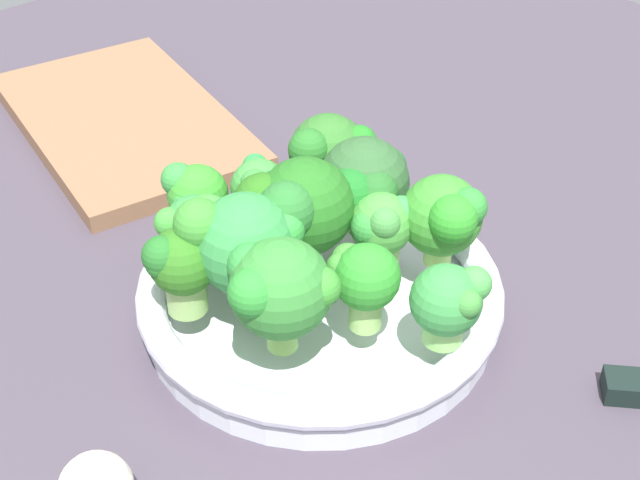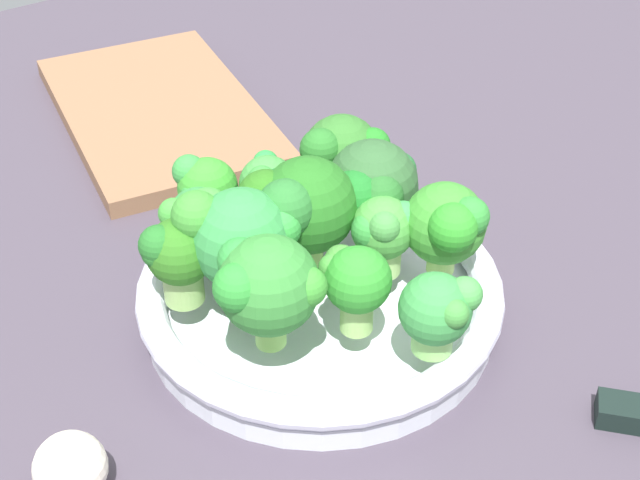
{
  "view_description": "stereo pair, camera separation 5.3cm",
  "coord_description": "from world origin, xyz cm",
  "px_view_note": "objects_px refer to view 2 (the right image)",
  "views": [
    {
      "loc": [
        34.64,
        -29.34,
        43.38
      ],
      "look_at": [
        -1.82,
        1.96,
        6.7
      ],
      "focal_mm": 52.18,
      "sensor_mm": 36.0,
      "label": 1
    },
    {
      "loc": [
        37.84,
        -25.17,
        43.38
      ],
      "look_at": [
        -1.82,
        1.96,
        6.7
      ],
      "focal_mm": 52.18,
      "sensor_mm": 36.0,
      "label": 2
    }
  ],
  "objects_px": {
    "bowl": "(320,296)",
    "broccoli_floret_1": "(199,223)",
    "broccoli_floret_3": "(299,204)",
    "broccoli_floret_5": "(176,255)",
    "broccoli_floret_2": "(438,311)",
    "garlic_bulb": "(70,468)",
    "broccoli_floret_12": "(205,188)",
    "cutting_board": "(159,112)",
    "broccoli_floret_0": "(355,281)",
    "broccoli_floret_7": "(238,236)",
    "broccoli_floret_4": "(267,185)",
    "broccoli_floret_9": "(342,154)",
    "broccoli_floret_11": "(372,188)",
    "broccoli_floret_6": "(447,225)",
    "broccoli_floret_10": "(382,230)"
  },
  "relations": [
    {
      "from": "broccoli_floret_2",
      "to": "cutting_board",
      "type": "relative_size",
      "value": 0.2
    },
    {
      "from": "broccoli_floret_11",
      "to": "cutting_board",
      "type": "distance_m",
      "value": 0.3
    },
    {
      "from": "broccoli_floret_1",
      "to": "broccoli_floret_12",
      "type": "relative_size",
      "value": 1.0
    },
    {
      "from": "bowl",
      "to": "cutting_board",
      "type": "distance_m",
      "value": 0.31
    },
    {
      "from": "broccoli_floret_12",
      "to": "garlic_bulb",
      "type": "height_order",
      "value": "broccoli_floret_12"
    },
    {
      "from": "bowl",
      "to": "broccoli_floret_0",
      "type": "height_order",
      "value": "broccoli_floret_0"
    },
    {
      "from": "broccoli_floret_4",
      "to": "broccoli_floret_6",
      "type": "bearing_deg",
      "value": 32.46
    },
    {
      "from": "broccoli_floret_0",
      "to": "broccoli_floret_10",
      "type": "distance_m",
      "value": 0.06
    },
    {
      "from": "broccoli_floret_5",
      "to": "broccoli_floret_10",
      "type": "bearing_deg",
      "value": 68.63
    },
    {
      "from": "broccoli_floret_11",
      "to": "broccoli_floret_5",
      "type": "bearing_deg",
      "value": -95.03
    },
    {
      "from": "broccoli_floret_2",
      "to": "broccoli_floret_9",
      "type": "relative_size",
      "value": 0.78
    },
    {
      "from": "broccoli_floret_4",
      "to": "broccoli_floret_1",
      "type": "bearing_deg",
      "value": -85.28
    },
    {
      "from": "broccoli_floret_9",
      "to": "broccoli_floret_12",
      "type": "xyz_separation_m",
      "value": [
        -0.03,
        -0.1,
        -0.01
      ]
    },
    {
      "from": "broccoli_floret_12",
      "to": "cutting_board",
      "type": "bearing_deg",
      "value": 163.26
    },
    {
      "from": "broccoli_floret_10",
      "to": "bowl",
      "type": "bearing_deg",
      "value": -116.25
    },
    {
      "from": "broccoli_floret_2",
      "to": "broccoli_floret_4",
      "type": "height_order",
      "value": "broccoli_floret_4"
    },
    {
      "from": "broccoli_floret_1",
      "to": "broccoli_floret_12",
      "type": "bearing_deg",
      "value": 145.51
    },
    {
      "from": "broccoli_floret_3",
      "to": "broccoli_floret_5",
      "type": "xyz_separation_m",
      "value": [
        -0.01,
        -0.09,
        -0.01
      ]
    },
    {
      "from": "broccoli_floret_2",
      "to": "broccoli_floret_12",
      "type": "bearing_deg",
      "value": -164.92
    },
    {
      "from": "bowl",
      "to": "broccoli_floret_7",
      "type": "relative_size",
      "value": 3.16
    },
    {
      "from": "bowl",
      "to": "broccoli_floret_1",
      "type": "height_order",
      "value": "broccoli_floret_1"
    },
    {
      "from": "broccoli_floret_5",
      "to": "broccoli_floret_9",
      "type": "bearing_deg",
      "value": 102.11
    },
    {
      "from": "broccoli_floret_9",
      "to": "broccoli_floret_10",
      "type": "distance_m",
      "value": 0.09
    },
    {
      "from": "broccoli_floret_1",
      "to": "broccoli_floret_12",
      "type": "xyz_separation_m",
      "value": [
        -0.03,
        0.02,
        -0.0
      ]
    },
    {
      "from": "broccoli_floret_11",
      "to": "broccoli_floret_12",
      "type": "xyz_separation_m",
      "value": [
        -0.08,
        -0.09,
        -0.01
      ]
    },
    {
      "from": "broccoli_floret_4",
      "to": "cutting_board",
      "type": "bearing_deg",
      "value": 172.74
    },
    {
      "from": "broccoli_floret_5",
      "to": "bowl",
      "type": "bearing_deg",
      "value": 70.78
    },
    {
      "from": "broccoli_floret_3",
      "to": "broccoli_floret_11",
      "type": "bearing_deg",
      "value": 87.74
    },
    {
      "from": "broccoli_floret_7",
      "to": "broccoli_floret_11",
      "type": "bearing_deg",
      "value": 92.2
    },
    {
      "from": "broccoli_floret_7",
      "to": "cutting_board",
      "type": "relative_size",
      "value": 0.29
    },
    {
      "from": "broccoli_floret_5",
      "to": "cutting_board",
      "type": "distance_m",
      "value": 0.31
    },
    {
      "from": "broccoli_floret_1",
      "to": "broccoli_floret_10",
      "type": "height_order",
      "value": "broccoli_floret_10"
    },
    {
      "from": "bowl",
      "to": "broccoli_floret_5",
      "type": "xyz_separation_m",
      "value": [
        -0.03,
        -0.09,
        0.05
      ]
    },
    {
      "from": "broccoli_floret_1",
      "to": "broccoli_floret_4",
      "type": "relative_size",
      "value": 0.92
    },
    {
      "from": "broccoli_floret_3",
      "to": "broccoli_floret_4",
      "type": "height_order",
      "value": "broccoli_floret_3"
    },
    {
      "from": "broccoli_floret_2",
      "to": "broccoli_floret_6",
      "type": "height_order",
      "value": "broccoli_floret_6"
    },
    {
      "from": "broccoli_floret_4",
      "to": "broccoli_floret_12",
      "type": "distance_m",
      "value": 0.04
    },
    {
      "from": "broccoli_floret_5",
      "to": "broccoli_floret_6",
      "type": "xyz_separation_m",
      "value": [
        0.08,
        0.16,
        0.0
      ]
    },
    {
      "from": "broccoli_floret_6",
      "to": "broccoli_floret_11",
      "type": "relative_size",
      "value": 0.91
    },
    {
      "from": "broccoli_floret_1",
      "to": "cutting_board",
      "type": "xyz_separation_m",
      "value": [
        -0.25,
        0.09,
        -0.06
      ]
    },
    {
      "from": "broccoli_floret_10",
      "to": "broccoli_floret_2",
      "type": "bearing_deg",
      "value": -13.26
    },
    {
      "from": "broccoli_floret_7",
      "to": "broccoli_floret_11",
      "type": "relative_size",
      "value": 1.08
    },
    {
      "from": "broccoli_floret_2",
      "to": "broccoli_floret_12",
      "type": "distance_m",
      "value": 0.2
    },
    {
      "from": "broccoli_floret_0",
      "to": "cutting_board",
      "type": "bearing_deg",
      "value": 173.4
    },
    {
      "from": "broccoli_floret_0",
      "to": "broccoli_floret_3",
      "type": "xyz_separation_m",
      "value": [
        -0.07,
        0.01,
        0.01
      ]
    },
    {
      "from": "broccoli_floret_11",
      "to": "broccoli_floret_1",
      "type": "bearing_deg",
      "value": -110.54
    },
    {
      "from": "bowl",
      "to": "broccoli_floret_1",
      "type": "bearing_deg",
      "value": -136.64
    },
    {
      "from": "broccoli_floret_2",
      "to": "garlic_bulb",
      "type": "relative_size",
      "value": 1.3
    },
    {
      "from": "broccoli_floret_0",
      "to": "broccoli_floret_12",
      "type": "height_order",
      "value": "broccoli_floret_0"
    },
    {
      "from": "broccoli_floret_1",
      "to": "cutting_board",
      "type": "height_order",
      "value": "broccoli_floret_1"
    }
  ]
}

